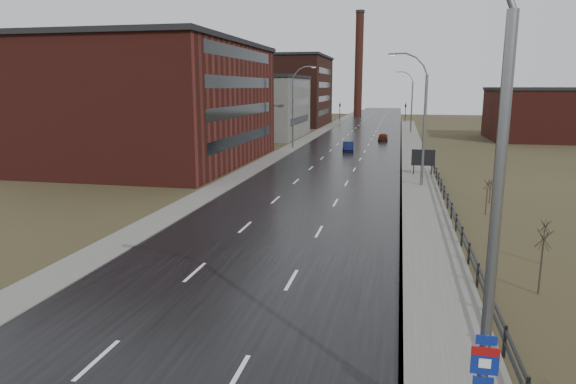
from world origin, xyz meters
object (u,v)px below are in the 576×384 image
at_px(billboard, 423,158).
at_px(car_far, 383,137).
at_px(streetlight_main, 480,205).
at_px(car_near, 348,147).

relative_size(billboard, car_far, 0.70).
distance_m(streetlight_main, billboard, 39.87).
xyz_separation_m(billboard, car_far, (-4.87, 32.82, -1.11)).
xyz_separation_m(streetlight_main, car_near, (-8.32, 57.26, -5.40)).
relative_size(billboard, car_near, 0.65).
xyz_separation_m(car_near, car_far, (4.08, 15.19, -0.02)).
bearing_deg(car_far, billboard, 98.30).
xyz_separation_m(billboard, car_near, (-8.95, 17.62, -1.09)).
xyz_separation_m(streetlight_main, billboard, (0.63, 39.63, -4.31)).
relative_size(streetlight_main, billboard, 4.63).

